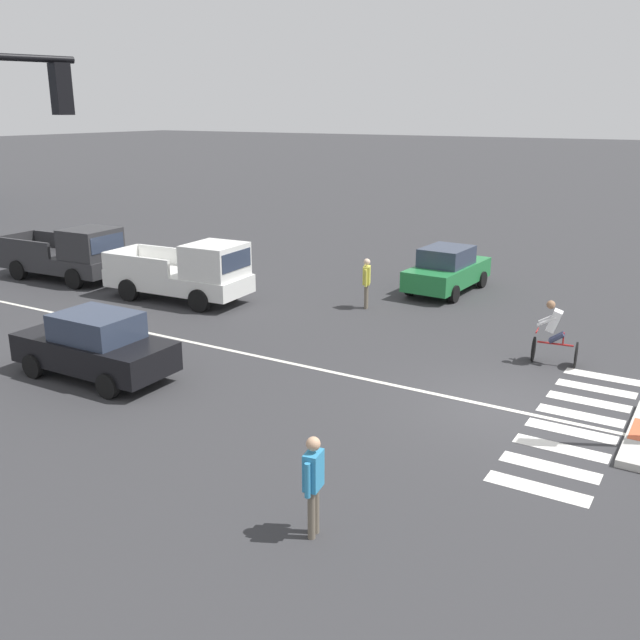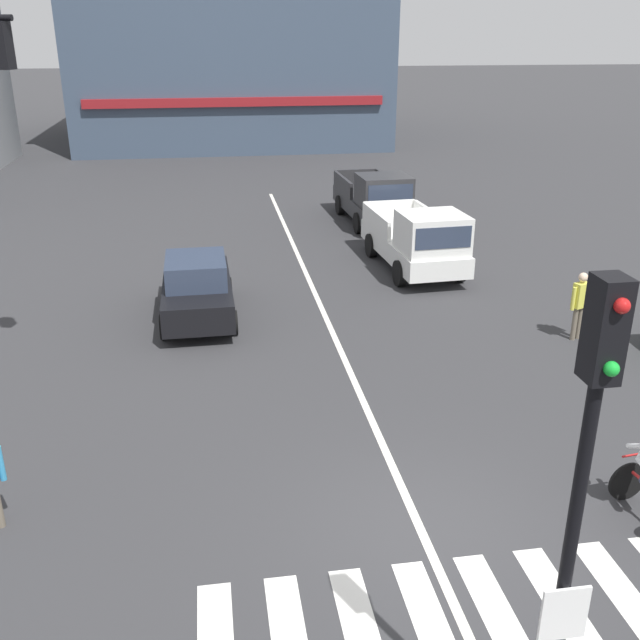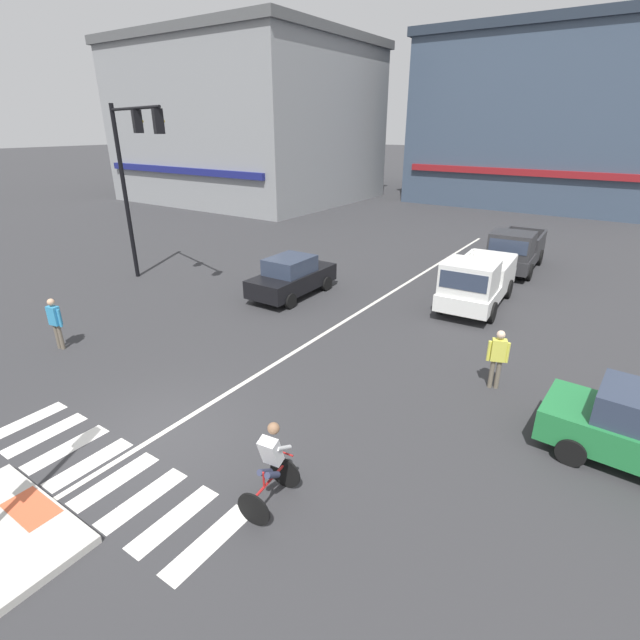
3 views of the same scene
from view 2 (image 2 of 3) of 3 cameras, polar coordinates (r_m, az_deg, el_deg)
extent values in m
plane|color=#333335|center=(11.16, 8.30, -16.29)|extent=(300.00, 300.00, 0.00)
cylinder|color=black|center=(7.04, 18.77, -19.62)|extent=(0.12, 0.12, 4.11)
cube|color=white|center=(7.13, 18.84, -21.24)|extent=(0.44, 0.03, 0.56)
cube|color=black|center=(5.77, 21.72, -0.71)|extent=(0.24, 0.28, 0.84)
sphere|color=red|center=(5.56, 22.88, 1.05)|extent=(0.12, 0.12, 0.12)
sphere|color=green|center=(5.74, 22.15, -3.62)|extent=(0.12, 0.12, 0.12)
cube|color=silver|center=(9.66, -8.31, -23.62)|extent=(0.44, 1.80, 0.01)
cube|color=silver|center=(9.68, -2.60, -23.23)|extent=(0.44, 1.80, 0.01)
cube|color=silver|center=(9.78, 2.99, -22.65)|extent=(0.44, 1.80, 0.01)
cube|color=silver|center=(9.96, 8.38, -21.90)|extent=(0.44, 1.80, 0.01)
cube|color=silver|center=(10.21, 13.48, -21.02)|extent=(0.44, 1.80, 0.01)
cube|color=silver|center=(10.53, 18.24, -20.05)|extent=(0.44, 1.80, 0.01)
cube|color=silver|center=(10.92, 22.63, -19.02)|extent=(0.44, 1.80, 0.01)
cube|color=silver|center=(19.76, -0.18, 1.64)|extent=(0.14, 28.00, 0.01)
cube|color=black|center=(14.57, -23.91, 19.32)|extent=(0.33, 0.36, 0.80)
sphere|color=gold|center=(14.72, -23.57, 19.38)|extent=(0.12, 0.12, 0.12)
cube|color=#3D4C60|center=(52.87, -7.41, 21.42)|extent=(19.07, 19.25, 13.04)
cube|color=maroon|center=(43.26, -6.68, 16.83)|extent=(17.17, 0.30, 0.50)
cube|color=black|center=(18.59, -9.71, 2.09)|extent=(1.75, 4.12, 0.70)
cube|color=#2D384C|center=(18.23, -9.84, 3.92)|extent=(1.50, 1.92, 0.64)
cylinder|color=black|center=(19.93, -12.08, 2.22)|extent=(0.19, 0.60, 0.60)
cylinder|color=black|center=(19.91, -7.29, 2.52)|extent=(0.19, 0.60, 0.60)
cylinder|color=black|center=(17.55, -12.31, -0.54)|extent=(0.19, 0.60, 0.60)
cylinder|color=black|center=(17.53, -6.88, -0.20)|extent=(0.19, 0.60, 0.60)
cube|color=white|center=(22.50, 7.36, 5.82)|extent=(2.19, 5.20, 0.60)
cube|color=white|center=(20.83, 8.92, 6.85)|extent=(1.89, 1.80, 1.10)
cube|color=#2D384C|center=(20.07, 9.77, 6.46)|extent=(1.62, 0.17, 0.60)
cube|color=white|center=(23.57, 8.67, 8.00)|extent=(0.28, 2.81, 0.60)
cube|color=white|center=(23.01, 4.48, 7.84)|extent=(0.28, 2.81, 0.60)
cube|color=white|center=(24.64, 5.50, 8.76)|extent=(1.80, 0.20, 0.60)
cylinder|color=black|center=(21.51, 11.00, 4.00)|extent=(0.28, 0.77, 0.76)
cylinder|color=black|center=(20.88, 6.37, 3.72)|extent=(0.28, 0.77, 0.76)
cylinder|color=black|center=(24.16, 8.28, 6.15)|extent=(0.28, 0.77, 0.76)
cylinder|color=black|center=(23.59, 4.10, 5.95)|extent=(0.28, 0.77, 0.76)
cube|color=#2D2D30|center=(28.06, 4.10, 9.17)|extent=(2.12, 5.18, 0.60)
cube|color=#2D2D30|center=(26.37, 5.08, 10.20)|extent=(1.87, 1.78, 1.10)
cube|color=#2D384C|center=(25.58, 5.62, 10.00)|extent=(1.62, 0.15, 0.60)
cube|color=#2D2D30|center=(29.13, 5.31, 10.81)|extent=(0.24, 2.81, 0.60)
cube|color=#2D2D30|center=(28.68, 1.84, 10.72)|extent=(0.24, 2.81, 0.60)
cube|color=#2D2D30|center=(30.30, 2.86, 11.31)|extent=(1.80, 0.18, 0.60)
cylinder|color=black|center=(26.92, 6.87, 7.86)|extent=(0.27, 0.77, 0.76)
cylinder|color=black|center=(26.41, 3.07, 7.71)|extent=(0.27, 0.77, 0.76)
cylinder|color=black|center=(29.68, 5.08, 9.25)|extent=(0.27, 0.77, 0.76)
cylinder|color=black|center=(29.23, 1.60, 9.13)|extent=(0.27, 0.77, 0.76)
cylinder|color=black|center=(12.46, 23.23, -11.71)|extent=(0.66, 0.12, 0.66)
cylinder|color=#B21E1E|center=(12.16, 23.74, -9.77)|extent=(0.44, 0.09, 0.04)
cylinder|color=silver|center=(11.78, 24.00, -9.13)|extent=(0.13, 0.46, 0.31)
cylinder|color=#338CBF|center=(11.53, -24.04, -10.36)|extent=(0.09, 0.09, 0.56)
cylinder|color=#6B6051|center=(18.21, 19.90, -0.18)|extent=(0.12, 0.12, 0.82)
cylinder|color=#6B6051|center=(18.10, 19.56, -0.27)|extent=(0.12, 0.12, 0.82)
cube|color=#DBD64C|center=(17.91, 20.02, 1.88)|extent=(0.41, 0.33, 0.60)
cylinder|color=#DBD64C|center=(18.10, 20.48, 1.85)|extent=(0.09, 0.09, 0.56)
cylinder|color=#DBD64C|center=(17.76, 19.51, 1.61)|extent=(0.09, 0.09, 0.56)
sphere|color=beige|center=(17.78, 20.20, 3.21)|extent=(0.22, 0.22, 0.22)
camera|label=1|loc=(12.34, -77.86, 2.22)|focal=39.59mm
camera|label=3|loc=(11.26, 66.47, 7.43)|focal=26.29mm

